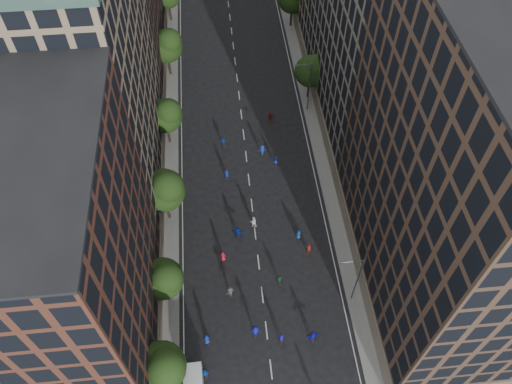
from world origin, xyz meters
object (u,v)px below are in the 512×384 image
Objects in this scene: streetlamp_far at (308,85)px; skater_0 at (207,339)px; streetlamp_near at (356,278)px; skater_1 at (281,338)px.

skater_0 is (-17.20, -36.76, -4.31)m from streetlamp_far.
streetlamp_far is at bearing 90.00° from streetlamp_near.
streetlamp_far reaches higher than skater_1.
skater_1 is at bearing -103.29° from streetlamp_far.
streetlamp_far is 40.81m from skater_0.
skater_0 is 0.92× the size of skater_1.
skater_0 is at bearing -167.67° from streetlamp_near.
streetlamp_near is at bearing -156.09° from skater_1.
streetlamp_near is 1.00× the size of streetlamp_far.
skater_1 is (-8.85, -37.47, -4.24)m from streetlamp_far.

